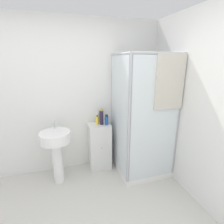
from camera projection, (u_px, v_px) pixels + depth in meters
wall_back at (60, 99)px, 2.83m from camera, size 6.40×0.06×2.50m
shower_enclosure at (141, 140)px, 2.88m from camera, size 0.82×0.85×1.96m
vanity_cabinet at (99, 146)px, 3.06m from camera, size 0.36×0.33×0.82m
sink at (56, 146)px, 2.61m from camera, size 0.45×0.45×0.98m
soap_dispenser at (97, 120)px, 2.92m from camera, size 0.05×0.06×0.16m
shampoo_bottle_tall_black at (101, 117)px, 2.89m from camera, size 0.07×0.07×0.26m
shampoo_bottle_blue at (106, 120)px, 2.88m from camera, size 0.06×0.06×0.17m
lotion_bottle_white at (98, 118)px, 3.00m from camera, size 0.06×0.06×0.19m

